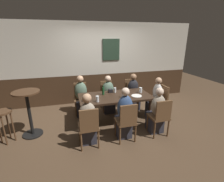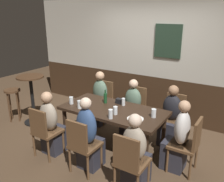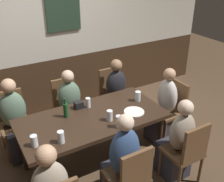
{
  "view_description": "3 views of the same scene",
  "coord_description": "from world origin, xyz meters",
  "px_view_note": "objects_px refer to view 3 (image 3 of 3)",
  "views": [
    {
      "loc": [
        -1.1,
        -3.71,
        2.15
      ],
      "look_at": [
        -0.07,
        0.06,
        0.85
      ],
      "focal_mm": 26.3,
      "sensor_mm": 36.0,
      "label": 1
    },
    {
      "loc": [
        2.03,
        -3.24,
        2.34
      ],
      "look_at": [
        0.02,
        -0.06,
        1.08
      ],
      "focal_mm": 38.79,
      "sensor_mm": 36.0,
      "label": 2
    },
    {
      "loc": [
        -1.21,
        -2.56,
        2.54
      ],
      "look_at": [
        0.23,
        -0.09,
        1.08
      ],
      "focal_mm": 43.68,
      "sensor_mm": 36.0,
      "label": 3
    }
  ],
  "objects_px": {
    "chair_left_far": "(13,119)",
    "person_right_near": "(177,146)",
    "person_mid_far": "(72,112)",
    "person_right_far": "(118,98)",
    "person_mid_near": "(122,167)",
    "dining_table": "(92,122)",
    "person_left_far": "(16,125)",
    "person_head_east": "(163,111)",
    "chair_mid_far": "(67,104)",
    "highball_clear": "(34,142)",
    "tumbler_water": "(110,116)",
    "plate_white_large": "(134,112)",
    "pint_glass_amber": "(119,122)",
    "beer_glass_half": "(88,103)",
    "chair_right_far": "(112,92)",
    "chair_mid_near": "(130,176)",
    "tumbler_short": "(138,97)",
    "chair_right_near": "(187,151)",
    "chair_head_east": "(172,107)",
    "beer_glass_tall": "(61,138)",
    "condiment_caddy": "(79,105)"
  },
  "relations": [
    {
      "from": "pint_glass_amber",
      "to": "tumbler_short",
      "type": "bearing_deg",
      "value": 36.2
    },
    {
      "from": "chair_head_east",
      "to": "highball_clear",
      "type": "xyz_separation_m",
      "value": [
        -2.08,
        -0.2,
        0.3
      ]
    },
    {
      "from": "person_left_far",
      "to": "person_head_east",
      "type": "relative_size",
      "value": 1.01
    },
    {
      "from": "tumbler_short",
      "to": "person_right_near",
      "type": "bearing_deg",
      "value": -84.49
    },
    {
      "from": "dining_table",
      "to": "chair_left_far",
      "type": "distance_m",
      "value": 1.18
    },
    {
      "from": "chair_left_far",
      "to": "chair_mid_far",
      "type": "bearing_deg",
      "value": 0.0
    },
    {
      "from": "chair_left_far",
      "to": "condiment_caddy",
      "type": "distance_m",
      "value": 0.98
    },
    {
      "from": "person_head_east",
      "to": "highball_clear",
      "type": "relative_size",
      "value": 8.66
    },
    {
      "from": "chair_right_near",
      "to": "tumbler_short",
      "type": "distance_m",
      "value": 0.96
    },
    {
      "from": "person_right_near",
      "to": "beer_glass_tall",
      "type": "relative_size",
      "value": 7.85
    },
    {
      "from": "condiment_caddy",
      "to": "person_right_near",
      "type": "bearing_deg",
      "value": -49.32
    },
    {
      "from": "tumbler_short",
      "to": "plate_white_large",
      "type": "distance_m",
      "value": 0.31
    },
    {
      "from": "pint_glass_amber",
      "to": "beer_glass_half",
      "type": "bearing_deg",
      "value": 100.22
    },
    {
      "from": "chair_left_far",
      "to": "person_right_near",
      "type": "height_order",
      "value": "person_right_near"
    },
    {
      "from": "chair_right_near",
      "to": "person_right_far",
      "type": "height_order",
      "value": "person_right_far"
    },
    {
      "from": "person_mid_near",
      "to": "chair_mid_near",
      "type": "bearing_deg",
      "value": -90.0
    },
    {
      "from": "tumbler_water",
      "to": "tumbler_short",
      "type": "distance_m",
      "value": 0.61
    },
    {
      "from": "pint_glass_amber",
      "to": "beer_glass_tall",
      "type": "height_order",
      "value": "pint_glass_amber"
    },
    {
      "from": "chair_mid_far",
      "to": "beer_glass_tall",
      "type": "height_order",
      "value": "same"
    },
    {
      "from": "beer_glass_half",
      "to": "dining_table",
      "type": "bearing_deg",
      "value": -105.38
    },
    {
      "from": "chair_head_east",
      "to": "chair_right_far",
      "type": "bearing_deg",
      "value": 121.46
    },
    {
      "from": "person_mid_near",
      "to": "pint_glass_amber",
      "type": "relative_size",
      "value": 7.83
    },
    {
      "from": "dining_table",
      "to": "person_right_near",
      "type": "distance_m",
      "value": 1.07
    },
    {
      "from": "chair_right_far",
      "to": "person_mid_far",
      "type": "height_order",
      "value": "person_mid_far"
    },
    {
      "from": "chair_right_near",
      "to": "highball_clear",
      "type": "relative_size",
      "value": 6.73
    },
    {
      "from": "plate_white_large",
      "to": "person_right_far",
      "type": "bearing_deg",
      "value": 71.85
    },
    {
      "from": "person_mid_near",
      "to": "plate_white_large",
      "type": "relative_size",
      "value": 4.53
    },
    {
      "from": "highball_clear",
      "to": "plate_white_large",
      "type": "xyz_separation_m",
      "value": [
        1.27,
        0.04,
        -0.05
      ]
    },
    {
      "from": "chair_mid_far",
      "to": "condiment_caddy",
      "type": "xyz_separation_m",
      "value": [
        -0.05,
        -0.57,
        0.29
      ]
    },
    {
      "from": "tumbler_water",
      "to": "person_mid_far",
      "type": "bearing_deg",
      "value": 99.91
    },
    {
      "from": "person_right_near",
      "to": "chair_mid_far",
      "type": "bearing_deg",
      "value": 117.05
    },
    {
      "from": "chair_head_east",
      "to": "beer_glass_tall",
      "type": "relative_size",
      "value": 6.25
    },
    {
      "from": "person_mid_far",
      "to": "tumbler_water",
      "type": "bearing_deg",
      "value": -80.09
    },
    {
      "from": "chair_head_east",
      "to": "beer_glass_half",
      "type": "bearing_deg",
      "value": 169.22
    },
    {
      "from": "chair_right_near",
      "to": "person_right_near",
      "type": "relative_size",
      "value": 0.8
    },
    {
      "from": "person_right_near",
      "to": "person_mid_near",
      "type": "bearing_deg",
      "value": -179.82
    },
    {
      "from": "chair_mid_near",
      "to": "plate_white_large",
      "type": "bearing_deg",
      "value": 53.6
    },
    {
      "from": "chair_right_near",
      "to": "person_left_far",
      "type": "distance_m",
      "value": 2.21
    },
    {
      "from": "person_left_far",
      "to": "pint_glass_amber",
      "type": "relative_size",
      "value": 7.63
    },
    {
      "from": "plate_white_large",
      "to": "dining_table",
      "type": "bearing_deg",
      "value": 162.04
    },
    {
      "from": "dining_table",
      "to": "person_left_far",
      "type": "distance_m",
      "value": 1.07
    },
    {
      "from": "chair_left_far",
      "to": "beer_glass_half",
      "type": "xyz_separation_m",
      "value": [
        0.86,
        -0.62,
        0.3
      ]
    },
    {
      "from": "person_mid_far",
      "to": "person_right_far",
      "type": "relative_size",
      "value": 0.99
    },
    {
      "from": "dining_table",
      "to": "tumbler_short",
      "type": "xyz_separation_m",
      "value": [
        0.72,
        0.05,
        0.14
      ]
    },
    {
      "from": "chair_mid_far",
      "to": "highball_clear",
      "type": "relative_size",
      "value": 6.73
    },
    {
      "from": "beer_glass_tall",
      "to": "person_right_near",
      "type": "bearing_deg",
      "value": -17.48
    },
    {
      "from": "person_left_far",
      "to": "condiment_caddy",
      "type": "distance_m",
      "value": 0.9
    },
    {
      "from": "chair_right_far",
      "to": "beer_glass_half",
      "type": "relative_size",
      "value": 6.62
    },
    {
      "from": "chair_mid_near",
      "to": "person_right_near",
      "type": "bearing_deg",
      "value": 11.75
    },
    {
      "from": "chair_right_near",
      "to": "beer_glass_tall",
      "type": "distance_m",
      "value": 1.45
    }
  ]
}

